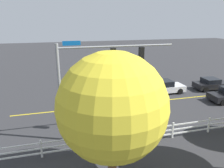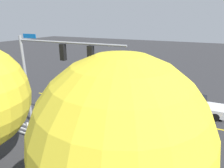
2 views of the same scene
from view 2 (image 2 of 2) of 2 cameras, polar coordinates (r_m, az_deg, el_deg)
ground_plane at (r=17.28m, az=3.82°, el=-7.63°), size 120.00×120.00×0.00m
lane_center_stripe at (r=16.43m, az=17.10°, el=-9.90°), size 28.00×0.16×0.01m
signal_assembly at (r=13.48m, az=-17.70°, el=5.27°), size 7.80×0.38×6.64m
car_0 at (r=17.92m, az=22.51°, el=-5.64°), size 4.72×1.95×1.45m
white_rail_fence at (r=10.80m, az=5.83°, el=-21.77°), size 26.10×0.10×1.15m
tree_3 at (r=4.45m, az=2.40°, el=-16.26°), size 3.85×3.85×6.97m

